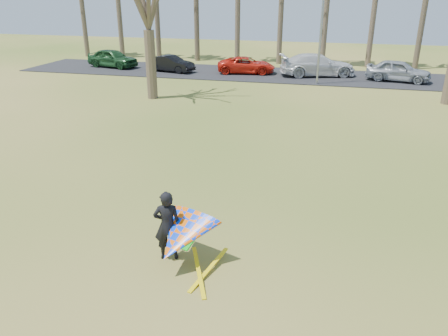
% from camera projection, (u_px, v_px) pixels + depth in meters
% --- Properties ---
extents(ground, '(100.00, 100.00, 0.00)m').
position_uv_depth(ground, '(207.00, 228.00, 12.83)').
color(ground, '#305B13').
rests_on(ground, ground).
extents(parking_strip, '(46.00, 7.00, 0.06)m').
position_uv_depth(parking_strip, '(293.00, 76.00, 35.24)').
color(parking_strip, black).
rests_on(parking_strip, ground).
extents(streetlight, '(2.28, 0.18, 8.00)m').
position_uv_depth(streetlight, '(324.00, 21.00, 30.38)').
color(streetlight, gray).
rests_on(streetlight, ground).
extents(car_0, '(4.94, 2.85, 1.58)m').
position_uv_depth(car_0, '(113.00, 58.00, 38.55)').
color(car_0, '#1C4721').
rests_on(car_0, parking_strip).
extents(car_1, '(4.21, 2.27, 1.32)m').
position_uv_depth(car_1, '(171.00, 64.00, 36.50)').
color(car_1, black).
rests_on(car_1, parking_strip).
extents(car_2, '(4.93, 2.78, 1.30)m').
position_uv_depth(car_2, '(246.00, 65.00, 35.85)').
color(car_2, red).
rests_on(car_2, parking_strip).
extents(car_3, '(6.35, 4.01, 1.71)m').
position_uv_depth(car_3, '(317.00, 65.00, 34.66)').
color(car_3, silver).
rests_on(car_3, parking_strip).
extents(car_4, '(4.92, 2.82, 1.58)m').
position_uv_depth(car_4, '(398.00, 71.00, 32.65)').
color(car_4, '#8E949A').
rests_on(car_4, parking_strip).
extents(kite_flyer, '(2.13, 2.39, 2.05)m').
position_uv_depth(kite_flyer, '(179.00, 235.00, 10.80)').
color(kite_flyer, black).
rests_on(kite_flyer, ground).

